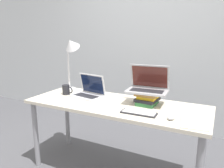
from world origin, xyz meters
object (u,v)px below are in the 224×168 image
Objects in this scene: wireless_keyboard at (139,113)px; notepad at (194,122)px; laptop_left at (89,92)px; book_stack at (148,98)px; laptop_on_books at (148,86)px; mug at (66,90)px; desk_lamp at (71,50)px; mouse at (171,117)px.

wireless_keyboard is 1.01× the size of notepad.
laptop_left is 1.08m from notepad.
book_stack is at bearing 92.49° from wireless_keyboard.
wireless_keyboard is at bearing -85.53° from laptop_on_books.
desk_lamp is at bearing 104.25° from mug.
book_stack reaches higher than mouse.
book_stack is 0.38× the size of desk_lamp.
laptop_on_books is at bearing 115.37° from book_stack.
desk_lamp reaches higher than mug.
notepad is 1.33m from mug.
mouse is 1.16m from mug.
wireless_keyboard is 0.42m from notepad.
mug reaches higher than mouse.
mouse is at bearing 0.77° from wireless_keyboard.
wireless_keyboard is (0.01, -0.27, -0.05)m from book_stack.
desk_lamp is at bearing 175.96° from laptop_on_books.
book_stack is (0.62, 0.03, 0.01)m from laptop_left.
laptop_left is 0.94× the size of laptop_on_books.
mug is 0.20× the size of desk_lamp.
desk_lamp is at bearing 174.55° from book_stack.
desk_lamp reaches higher than laptop_left.
book_stack is 1.00m from desk_lamp.
desk_lamp reaches higher than book_stack.
mug is (-1.15, 0.19, 0.04)m from mouse.
mug is (-0.88, -0.07, -0.01)m from book_stack.
laptop_on_books is at bearing 134.51° from mouse.
laptop_on_books is 3.05× the size of mug.
notepad is 1.47m from desk_lamp.
desk_lamp reaches higher than wireless_keyboard.
laptop_left is at bearing 9.59° from mug.
wireless_keyboard is 3.00× the size of mouse.
mouse is 0.79× the size of mug.
notepad is at bearing -31.31° from book_stack.
desk_lamp reaches higher than laptop_on_books.
mug is at bearing -170.41° from laptop_left.
laptop_on_books reaches higher than mouse.
laptop_on_books is 0.95m from desk_lamp.
laptop_on_books is 1.30× the size of notepad.
notepad is (0.45, -0.29, -0.16)m from laptop_on_books.
laptop_left is at bearing -175.25° from laptop_on_books.
book_stack is at bearing 135.80° from mouse.
book_stack is at bearing 2.52° from laptop_left.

